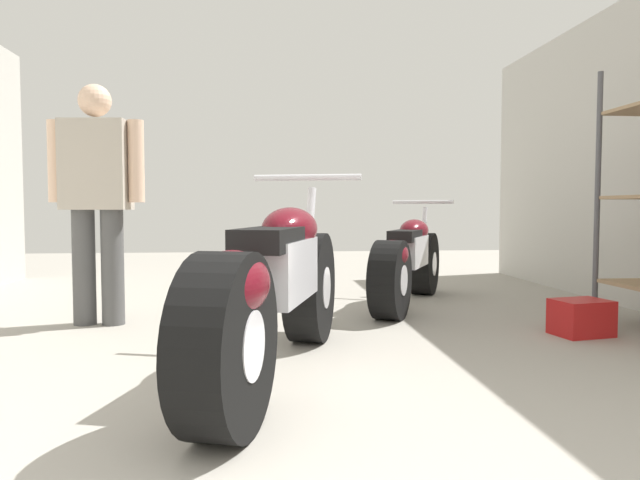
{
  "coord_description": "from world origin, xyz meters",
  "views": [
    {
      "loc": [
        -0.1,
        -0.76,
        0.84
      ],
      "look_at": [
        0.29,
        3.16,
        0.62
      ],
      "focal_mm": 32.2,
      "sensor_mm": 36.0,
      "label": 1
    }
  ],
  "objects_px": {
    "mechanic_in_blue": "(97,190)",
    "red_toolbox": "(581,318)",
    "motorcycle_black_naked": "(408,262)",
    "motorcycle_maroon_cruiser": "(276,290)"
  },
  "relations": [
    {
      "from": "mechanic_in_blue",
      "to": "red_toolbox",
      "type": "distance_m",
      "value": 3.45
    },
    {
      "from": "motorcycle_black_naked",
      "to": "red_toolbox",
      "type": "distance_m",
      "value": 1.52
    },
    {
      "from": "red_toolbox",
      "to": "mechanic_in_blue",
      "type": "bearing_deg",
      "value": 168.22
    },
    {
      "from": "mechanic_in_blue",
      "to": "red_toolbox",
      "type": "height_order",
      "value": "mechanic_in_blue"
    },
    {
      "from": "motorcycle_maroon_cruiser",
      "to": "mechanic_in_blue",
      "type": "relative_size",
      "value": 1.29
    },
    {
      "from": "mechanic_in_blue",
      "to": "red_toolbox",
      "type": "xyz_separation_m",
      "value": [
        3.27,
        -0.68,
        -0.85
      ]
    },
    {
      "from": "mechanic_in_blue",
      "to": "red_toolbox",
      "type": "bearing_deg",
      "value": -11.78
    },
    {
      "from": "motorcycle_black_naked",
      "to": "motorcycle_maroon_cruiser",
      "type": "bearing_deg",
      "value": -120.17
    },
    {
      "from": "motorcycle_maroon_cruiser",
      "to": "motorcycle_black_naked",
      "type": "xyz_separation_m",
      "value": [
        1.17,
        2.01,
        -0.06
      ]
    },
    {
      "from": "motorcycle_maroon_cruiser",
      "to": "red_toolbox",
      "type": "relative_size",
      "value": 6.37
    }
  ]
}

